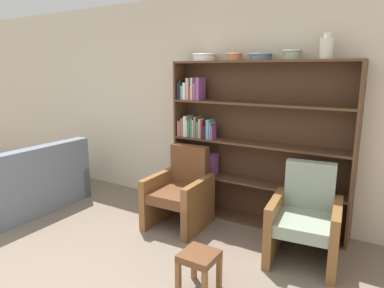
# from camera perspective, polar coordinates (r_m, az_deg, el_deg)

# --- Properties ---
(wall_back) EXTENTS (12.00, 0.06, 2.75)m
(wall_back) POSITION_cam_1_polar(r_m,az_deg,el_deg) (4.39, 5.31, 6.29)
(wall_back) COLOR beige
(wall_back) RESTS_ON ground
(bookshelf) EXTENTS (2.15, 0.30, 1.93)m
(bookshelf) POSITION_cam_1_polar(r_m,az_deg,el_deg) (4.17, 8.18, -0.21)
(bookshelf) COLOR brown
(bookshelf) RESTS_ON ground
(bowl_copper) EXTENTS (0.29, 0.29, 0.09)m
(bowl_copper) POSITION_cam_1_polar(r_m,az_deg,el_deg) (4.29, 2.06, 14.30)
(bowl_copper) COLOR silver
(bowl_copper) RESTS_ON bookshelf
(bowl_stoneware) EXTENTS (0.19, 0.19, 0.08)m
(bowl_stoneware) POSITION_cam_1_polar(r_m,az_deg,el_deg) (4.10, 7.05, 14.29)
(bowl_stoneware) COLOR #C67547
(bowl_stoneware) RESTS_ON bookshelf
(bowl_sage) EXTENTS (0.26, 0.26, 0.07)m
(bowl_sage) POSITION_cam_1_polar(r_m,az_deg,el_deg) (3.98, 11.33, 14.13)
(bowl_sage) COLOR slate
(bowl_sage) RESTS_ON bookshelf
(bowl_terracotta) EXTENTS (0.20, 0.20, 0.10)m
(bowl_terracotta) POSITION_cam_1_polar(r_m,az_deg,el_deg) (3.87, 16.34, 14.16)
(bowl_terracotta) COLOR gray
(bowl_terracotta) RESTS_ON bookshelf
(vase_tall) EXTENTS (0.13, 0.13, 0.26)m
(vase_tall) POSITION_cam_1_polar(r_m,az_deg,el_deg) (3.80, 21.51, 14.70)
(vase_tall) COLOR silver
(vase_tall) RESTS_ON bookshelf
(couch) EXTENTS (0.86, 1.47, 0.88)m
(couch) POSITION_cam_1_polar(r_m,az_deg,el_deg) (5.07, -25.40, -6.40)
(couch) COLOR slate
(couch) RESTS_ON ground
(armchair_leather) EXTENTS (0.67, 0.71, 0.93)m
(armchair_leather) POSITION_cam_1_polar(r_m,az_deg,el_deg) (4.11, -1.94, -8.07)
(armchair_leather) COLOR brown
(armchair_leather) RESTS_ON ground
(armchair_cushioned) EXTENTS (0.71, 0.75, 0.93)m
(armchair_cushioned) POSITION_cam_1_polar(r_m,az_deg,el_deg) (3.58, 18.33, -11.92)
(armchair_cushioned) COLOR brown
(armchair_cushioned) RESTS_ON ground
(footstool) EXTENTS (0.29, 0.29, 0.35)m
(footstool) POSITION_cam_1_polar(r_m,az_deg,el_deg) (3.00, 1.19, -18.95)
(footstool) COLOR brown
(footstool) RESTS_ON ground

